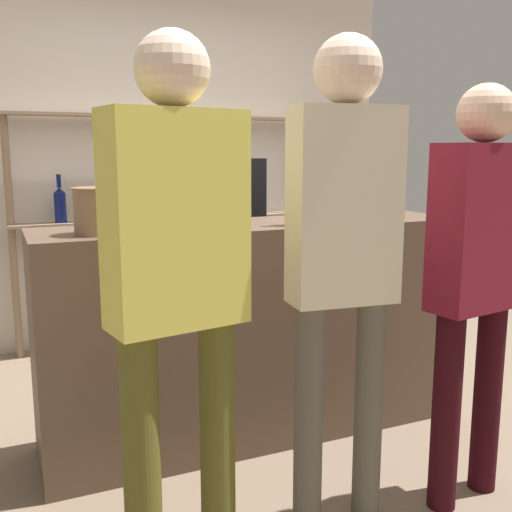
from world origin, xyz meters
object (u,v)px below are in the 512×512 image
ice_bucket (96,211)px  counter_bottle_2 (227,199)px  customer_center (343,241)px  counter_bottle_1 (298,197)px  customer_right (477,262)px  server_behind_counter (231,231)px  customer_left (177,266)px  counter_bottle_0 (324,194)px

ice_bucket → counter_bottle_2: bearing=-3.7°
counter_bottle_2 → customer_center: size_ratio=0.19×
counter_bottle_1 → customer_right: (0.40, -0.74, -0.21)m
server_behind_counter → customer_left: size_ratio=0.89×
counter_bottle_0 → counter_bottle_1: bearing=-142.5°
counter_bottle_1 → ice_bucket: (-0.92, 0.06, -0.04)m
customer_right → customer_center: bearing=74.5°
customer_left → customer_right: bearing=-103.0°
customer_center → customer_left: bearing=95.7°
server_behind_counter → customer_right: 1.70m
customer_right → customer_center: customer_center is taller
counter_bottle_2 → counter_bottle_1: bearing=-4.6°
server_behind_counter → customer_left: bearing=-21.8°
counter_bottle_0 → customer_left: size_ratio=0.18×
customer_right → server_behind_counter: bearing=3.8°
counter_bottle_1 → server_behind_counter: 0.96m
counter_bottle_0 → server_behind_counter: server_behind_counter is taller
counter_bottle_0 → server_behind_counter: (-0.23, 0.73, -0.26)m
counter_bottle_0 → customer_left: (-1.04, -0.86, -0.14)m
counter_bottle_2 → customer_right: bearing=-45.9°
ice_bucket → customer_right: bearing=-31.4°
counter_bottle_2 → customer_left: bearing=-122.4°
counter_bottle_0 → counter_bottle_1: (-0.25, -0.19, 0.01)m
server_behind_counter → customer_center: size_ratio=0.87×
counter_bottle_0 → counter_bottle_2: size_ratio=0.93×
server_behind_counter → customer_right: size_ratio=0.95×
counter_bottle_0 → ice_bucket: size_ratio=1.65×
counter_bottle_0 → counter_bottle_1: size_ratio=0.93×
ice_bucket → server_behind_counter: (0.94, 0.86, -0.24)m
counter_bottle_0 → counter_bottle_1: counter_bottle_1 is taller
customer_center → server_behind_counter: bearing=-0.4°
counter_bottle_2 → customer_right: 1.09m
server_behind_counter → customer_right: customer_right is taller
customer_left → customer_center: customer_center is taller
counter_bottle_1 → server_behind_counter: bearing=88.8°
ice_bucket → server_behind_counter: 1.29m
counter_bottle_1 → counter_bottle_2: (-0.35, 0.03, -0.00)m
customer_right → customer_left: (-1.18, 0.07, 0.06)m
counter_bottle_0 → customer_left: 1.36m
counter_bottle_0 → customer_right: customer_right is taller
counter_bottle_1 → server_behind_counter: (0.02, 0.92, -0.28)m
customer_right → customer_center: (-0.57, 0.06, 0.11)m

